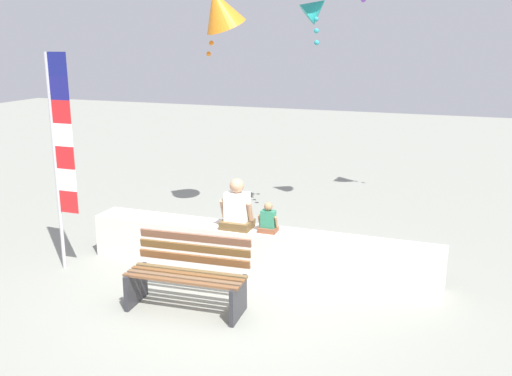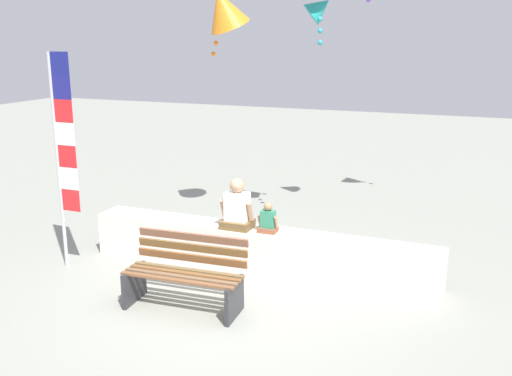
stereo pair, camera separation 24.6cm
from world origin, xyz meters
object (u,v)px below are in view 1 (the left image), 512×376
kite_orange (220,9)px  person_adult (237,209)px  person_child (268,220)px  flag_banner (60,148)px  park_bench (188,277)px  kite_teal (316,8)px

kite_orange → person_adult: bearing=-60.7°
person_child → flag_banner: bearing=-163.7°
park_bench → person_adult: person_adult is taller
park_bench → flag_banner: 2.60m
flag_banner → kite_orange: bearing=64.0°
kite_teal → park_bench: bearing=-100.3°
person_adult → flag_banner: flag_banner is taller
person_adult → kite_teal: bearing=77.0°
person_adult → flag_banner: 2.57m
person_child → kite_orange: (-1.47, 1.80, 2.89)m
flag_banner → kite_teal: bearing=46.9°
flag_banner → kite_teal: size_ratio=3.61×
kite_teal → person_child: bearing=-91.0°
flag_banner → kite_orange: (1.27, 2.61, 1.91)m
person_adult → park_bench: bearing=-95.5°
person_adult → kite_orange: size_ratio=0.62×
person_adult → person_child: 0.48m
park_bench → kite_orange: (-0.88, 3.11, 3.28)m
park_bench → flag_banner: size_ratio=0.49×
person_child → kite_teal: bearing=89.0°
person_adult → person_child: bearing=0.0°
kite_teal → kite_orange: (-1.51, -0.36, -0.01)m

